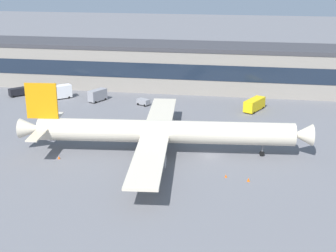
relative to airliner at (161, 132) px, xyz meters
name	(u,v)px	position (x,y,z in m)	size (l,w,h in m)	color
ground_plane	(210,156)	(10.74, 0.30, -5.05)	(600.00, 600.00, 0.00)	slate
terminal_building	(225,68)	(10.74, 57.76, 2.29)	(199.92, 17.55, 14.63)	gray
airliner	(161,132)	(0.00, 0.00, 0.00)	(63.22, 54.73, 15.31)	beige
fuel_truck	(255,104)	(20.38, 35.91, -3.16)	(6.21, 8.77, 3.35)	yellow
catering_truck	(60,91)	(-38.24, 38.67, -2.76)	(7.11, 6.72, 4.15)	white
stair_truck	(97,95)	(-26.15, 37.81, -3.07)	(4.88, 6.43, 3.55)	gray
crew_van	(17,92)	(-52.57, 39.47, -3.59)	(5.14, 5.31, 2.55)	black
baggage_tug	(144,102)	(-11.55, 35.93, -3.96)	(4.12, 3.47, 1.85)	gray
traffic_cone_0	(59,157)	(-20.78, -6.49, -4.73)	(0.51, 0.51, 0.64)	#F2590C
traffic_cone_1	(226,176)	(14.66, -10.01, -4.74)	(0.50, 0.50, 0.62)	#F2590C
traffic_cone_2	(248,180)	(18.99, -11.16, -4.68)	(0.58, 0.58, 0.73)	#F2590C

